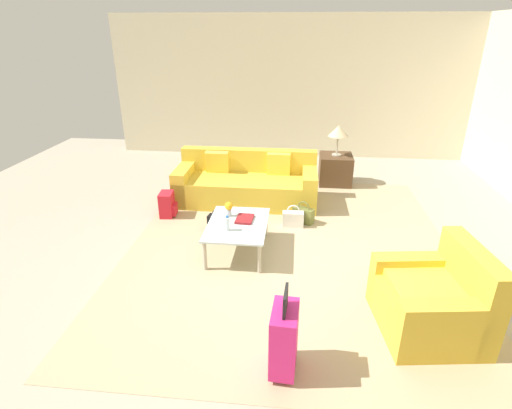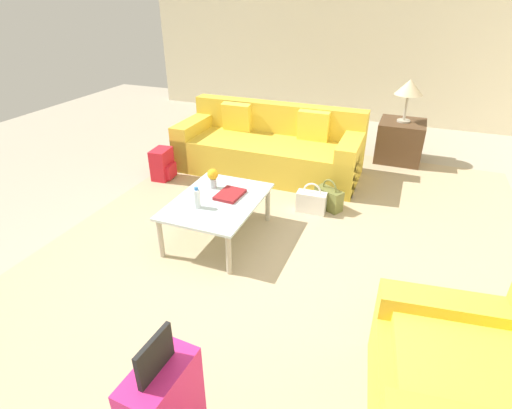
{
  "view_description": "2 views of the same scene",
  "coord_description": "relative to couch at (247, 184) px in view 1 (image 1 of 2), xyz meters",
  "views": [
    {
      "loc": [
        4.27,
        0.24,
        2.79
      ],
      "look_at": [
        0.02,
        -0.21,
        0.9
      ],
      "focal_mm": 28.0,
      "sensor_mm": 36.0,
      "label": 1
    },
    {
      "loc": [
        2.59,
        1.08,
        2.2
      ],
      "look_at": [
        -0.08,
        0.03,
        0.64
      ],
      "focal_mm": 28.0,
      "sensor_mm": 36.0,
      "label": 2
    }
  ],
  "objects": [
    {
      "name": "armchair",
      "position": [
        3.09,
        2.27,
        0.01
      ],
      "size": [
        1.11,
        1.04,
        0.9
      ],
      "color": "gold",
      "rests_on": "ground"
    },
    {
      "name": "coffee_table_book",
      "position": [
        1.68,
        0.18,
        0.14
      ],
      "size": [
        0.31,
        0.24,
        0.03
      ],
      "primitive_type": "cube",
      "rotation": [
        0.0,
        0.0,
        -0.05
      ],
      "color": "maroon",
      "rests_on": "coffee_table"
    },
    {
      "name": "suitcase_magenta",
      "position": [
        3.8,
        0.8,
        0.06
      ],
      "size": [
        0.41,
        0.24,
        0.85
      ],
      "color": "#D12375",
      "rests_on": "ground"
    },
    {
      "name": "handbag_black",
      "position": [
        1.22,
        -0.28,
        -0.17
      ],
      "size": [
        0.19,
        0.34,
        0.36
      ],
      "color": "black",
      "rests_on": "ground"
    },
    {
      "name": "flower_vase",
      "position": [
        1.58,
        -0.05,
        0.25
      ],
      "size": [
        0.11,
        0.11,
        0.21
      ],
      "color": "#B2B7BC",
      "rests_on": "coffee_table"
    },
    {
      "name": "ground_plane",
      "position": [
        2.2,
        0.6,
        -0.3
      ],
      "size": [
        12.0,
        12.0,
        0.0
      ],
      "primitive_type": "plane",
      "color": "#A89E89"
    },
    {
      "name": "side_table",
      "position": [
        -1.0,
        1.6,
        -0.01
      ],
      "size": [
        0.61,
        0.61,
        0.56
      ],
      "primitive_type": "cube",
      "color": "#513823",
      "rests_on": "ground"
    },
    {
      "name": "backpack_red",
      "position": [
        0.8,
        -1.19,
        -0.1
      ],
      "size": [
        0.32,
        0.27,
        0.4
      ],
      "color": "red",
      "rests_on": "ground"
    },
    {
      "name": "handbag_olive",
      "position": [
        0.81,
        0.99,
        -0.17
      ],
      "size": [
        0.28,
        0.35,
        0.36
      ],
      "color": "olive",
      "rests_on": "ground"
    },
    {
      "name": "table_lamp",
      "position": [
        -1.0,
        1.6,
        0.73
      ],
      "size": [
        0.37,
        0.37,
        0.57
      ],
      "color": "#ADA899",
      "rests_on": "side_table"
    },
    {
      "name": "couch",
      "position": [
        0.0,
        0.0,
        0.0
      ],
      "size": [
        0.97,
        2.39,
        0.85
      ],
      "color": "gold",
      "rests_on": "ground"
    },
    {
      "name": "area_rug",
      "position": [
        1.6,
        0.8,
        -0.29
      ],
      "size": [
        5.2,
        4.4,
        0.01
      ],
      "primitive_type": "cube",
      "color": "tan",
      "rests_on": "ground"
    },
    {
      "name": "coffee_table",
      "position": [
        1.8,
        0.1,
        0.08
      ],
      "size": [
        1.07,
        0.78,
        0.42
      ],
      "color": "silver",
      "rests_on": "ground"
    },
    {
      "name": "water_bottle",
      "position": [
        2.0,
        0.0,
        0.22
      ],
      "size": [
        0.06,
        0.06,
        0.2
      ],
      "color": "silver",
      "rests_on": "coffee_table"
    },
    {
      "name": "wall_left",
      "position": [
        -2.86,
        0.6,
        1.25
      ],
      "size": [
        0.12,
        8.0,
        3.1
      ],
      "primitive_type": "cube",
      "color": "beige",
      "rests_on": "ground"
    },
    {
      "name": "handbag_white",
      "position": [
        0.97,
        0.83,
        -0.17
      ],
      "size": [
        0.15,
        0.33,
        0.36
      ],
      "color": "white",
      "rests_on": "ground"
    }
  ]
}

